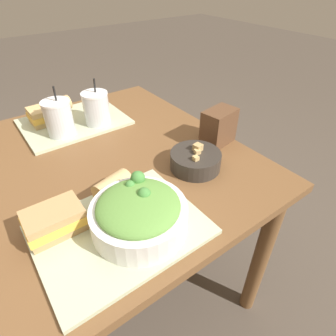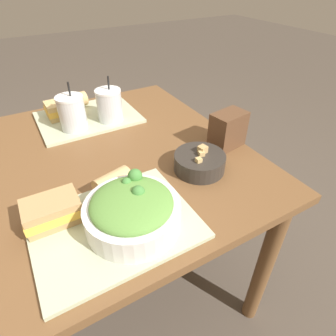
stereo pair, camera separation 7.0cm
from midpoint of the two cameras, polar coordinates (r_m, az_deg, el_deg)
name	(u,v)px [view 2 (the right image)]	position (r m, az deg, el deg)	size (l,w,h in m)	color
ground_plane	(100,286)	(1.50, -12.18, -22.50)	(12.00, 12.00, 0.00)	#4C4238
dining_table	(74,188)	(1.02, -16.67, -3.90)	(1.20, 1.02, 0.72)	brown
tray_near	(115,225)	(0.73, -8.07, -11.59)	(0.40, 0.31, 0.01)	#B2BC99
tray_far	(88,117)	(1.25, -14.35, 9.91)	(0.40, 0.31, 0.01)	#B2BC99
salad_bowl	(132,210)	(0.69, -4.36, -8.68)	(0.24, 0.24, 0.11)	white
soup_bowl	(200,162)	(0.90, 8.64, 1.21)	(0.16, 0.16, 0.08)	#2D2823
sandwich_near	(52,211)	(0.75, -20.03, -8.31)	(0.14, 0.10, 0.06)	tan
baguette_near	(114,182)	(0.80, -8.53, -2.94)	(0.12, 0.08, 0.06)	tan
sandwich_far	(62,109)	(1.26, -19.23, 11.22)	(0.13, 0.10, 0.06)	tan
baguette_far	(78,100)	(1.34, -16.44, 13.15)	(0.09, 0.07, 0.06)	tan
drink_cup_dark	(72,114)	(1.13, -17.19, 10.42)	(0.10, 0.10, 0.19)	silver
drink_cup_red	(110,106)	(1.17, -10.09, 12.25)	(0.10, 0.10, 0.18)	silver
chip_bag	(228,130)	(1.03, 13.99, 7.49)	(0.13, 0.10, 0.13)	brown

